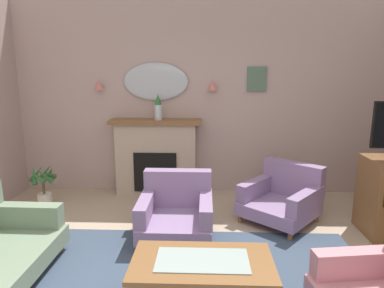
{
  "coord_description": "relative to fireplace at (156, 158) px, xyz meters",
  "views": [
    {
      "loc": [
        0.03,
        -2.32,
        1.87
      ],
      "look_at": [
        -0.12,
        1.66,
        1.01
      ],
      "focal_mm": 31.92,
      "sensor_mm": 36.0,
      "label": 1
    }
  ],
  "objects": [
    {
      "name": "armchair_by_coffee_table",
      "position": [
        0.42,
        -1.35,
        -0.27
      ],
      "size": [
        0.82,
        0.82,
        0.71
      ],
      "color": "gray",
      "rests_on": "ground"
    },
    {
      "name": "fireplace",
      "position": [
        0.0,
        0.0,
        0.0
      ],
      "size": [
        1.36,
        0.36,
        1.16
      ],
      "color": "tan",
      "rests_on": "ground"
    },
    {
      "name": "wall_back",
      "position": [
        0.71,
        0.22,
        0.89
      ],
      "size": [
        6.67,
        0.1,
        2.93
      ],
      "primitive_type": "cube",
      "color": "#B29993",
      "rests_on": "ground"
    },
    {
      "name": "wall_sconce_right",
      "position": [
        0.85,
        0.09,
        1.09
      ],
      "size": [
        0.14,
        0.14,
        0.14
      ],
      "primitive_type": "cone",
      "color": "#D17066"
    },
    {
      "name": "wall_mirror",
      "position": [
        0.0,
        0.14,
        1.14
      ],
      "size": [
        0.96,
        0.06,
        0.56
      ],
      "primitive_type": "ellipsoid",
      "color": "#B2BCC6"
    },
    {
      "name": "wall_sconce_left",
      "position": [
        -0.85,
        0.09,
        1.09
      ],
      "size": [
        0.14,
        0.14,
        0.14
      ],
      "primitive_type": "cone",
      "color": "#D17066"
    },
    {
      "name": "coffee_table",
      "position": [
        0.73,
        -2.63,
        -0.19
      ],
      "size": [
        1.1,
        0.6,
        0.45
      ],
      "color": "brown",
      "rests_on": "ground"
    },
    {
      "name": "mantel_vase_left",
      "position": [
        0.05,
        -0.03,
        0.77
      ],
      "size": [
        0.11,
        0.11,
        0.38
      ],
      "color": "silver",
      "rests_on": "fireplace"
    },
    {
      "name": "framed_picture",
      "position": [
        1.5,
        0.15,
        1.18
      ],
      "size": [
        0.28,
        0.03,
        0.36
      ],
      "primitive_type": "cube",
      "color": "#4C6B56"
    },
    {
      "name": "potted_plant_small_fern",
      "position": [
        -1.52,
        -0.53,
        -0.26
      ],
      "size": [
        0.37,
        0.37,
        0.59
      ],
      "color": "silver",
      "rests_on": "ground"
    },
    {
      "name": "armchair_in_corner",
      "position": [
        1.74,
        -0.88,
        -0.27
      ],
      "size": [
        1.14,
        1.14,
        0.71
      ],
      "color": "gray",
      "rests_on": "ground"
    }
  ]
}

